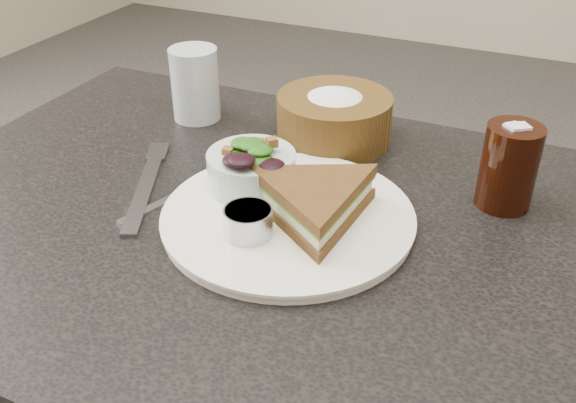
# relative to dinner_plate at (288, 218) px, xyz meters

# --- Properties ---
(dinner_plate) EXTENTS (0.30, 0.30, 0.01)m
(dinner_plate) POSITION_rel_dinner_plate_xyz_m (0.00, 0.00, 0.00)
(dinner_plate) COLOR white
(dinner_plate) RESTS_ON dining_table
(sandwich) EXTENTS (0.26, 0.26, 0.05)m
(sandwich) POSITION_rel_dinner_plate_xyz_m (0.03, 0.00, 0.03)
(sandwich) COLOR #523719
(sandwich) RESTS_ON dinner_plate
(salad_bowl) EXTENTS (0.13, 0.13, 0.07)m
(salad_bowl) POSITION_rel_dinner_plate_xyz_m (-0.07, 0.04, 0.04)
(salad_bowl) COLOR silver
(salad_bowl) RESTS_ON dinner_plate
(dressing_ramekin) EXTENTS (0.07, 0.07, 0.03)m
(dressing_ramekin) POSITION_rel_dinner_plate_xyz_m (-0.02, -0.06, 0.02)
(dressing_ramekin) COLOR #A7ADB6
(dressing_ramekin) RESTS_ON dinner_plate
(orange_wedge) EXTENTS (0.07, 0.07, 0.02)m
(orange_wedge) POSITION_rel_dinner_plate_xyz_m (0.02, 0.09, 0.02)
(orange_wedge) COLOR orange
(orange_wedge) RESTS_ON dinner_plate
(fork) EXTENTS (0.11, 0.20, 0.01)m
(fork) POSITION_rel_dinner_plate_xyz_m (-0.20, -0.01, -0.00)
(fork) COLOR gray
(fork) RESTS_ON dining_table
(knife) EXTENTS (0.07, 0.18, 0.00)m
(knife) POSITION_rel_dinner_plate_xyz_m (-0.15, -0.00, -0.00)
(knife) COLOR #9DA2AA
(knife) RESTS_ON dining_table
(bread_basket) EXTENTS (0.18, 0.18, 0.10)m
(bread_basket) POSITION_rel_dinner_plate_xyz_m (-0.03, 0.23, 0.04)
(bread_basket) COLOR brown
(bread_basket) RESTS_ON dining_table
(cola_glass) EXTENTS (0.08, 0.08, 0.12)m
(cola_glass) POSITION_rel_dinner_plate_xyz_m (0.23, 0.15, 0.05)
(cola_glass) COLOR black
(cola_glass) RESTS_ON dining_table
(water_glass) EXTENTS (0.08, 0.08, 0.11)m
(water_glass) POSITION_rel_dinner_plate_xyz_m (-0.26, 0.22, 0.05)
(water_glass) COLOR #B0BCC3
(water_glass) RESTS_ON dining_table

